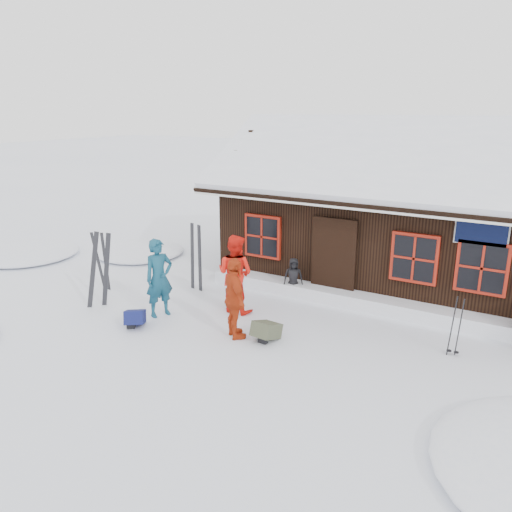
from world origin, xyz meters
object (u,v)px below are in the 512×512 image
Objects in this scene: skier_teal at (159,278)px; skier_orange_right at (235,299)px; backpack_olive at (266,333)px; backpack_blue at (135,320)px; ski_poles at (456,328)px; ski_pair_left at (100,271)px; skier_orange_left at (235,274)px; skier_crouched at (293,277)px.

skier_orange_right is at bearing -68.99° from skier_teal.
backpack_olive is (0.63, 0.20, -0.70)m from skier_orange_right.
backpack_blue is at bearing -158.04° from backpack_olive.
ski_poles is 2.18× the size of backpack_olive.
backpack_olive is at bearing -26.40° from ski_pair_left.
skier_orange_left reaches higher than backpack_olive.
skier_orange_left reaches higher than ski_poles.
skier_teal reaches higher than skier_orange_right.
skier_orange_right is 1.39× the size of ski_poles.
skier_crouched is (0.74, 1.55, -0.42)m from skier_orange_left.
skier_teal is 1.82× the size of skier_crouched.
ski_poles is 3.66m from backpack_olive.
skier_teal is 0.96× the size of ski_pair_left.
skier_orange_right reaches higher than backpack_blue.
backpack_blue is (-2.14, -3.40, -0.35)m from skier_crouched.
ski_pair_left is 3.52× the size of backpack_blue.
skier_crouched is at bearing -49.76° from skier_orange_right.
skier_crouched is at bearing 7.44° from ski_pair_left.
skier_teal is 1.60m from ski_pair_left.
skier_orange_left is 1.49× the size of ski_poles.
skier_orange_left is 1.85× the size of skier_crouched.
backpack_blue is at bearing -160.90° from skier_teal.
ski_poles is at bearing -19.51° from ski_pair_left.
backpack_blue is (-2.16, -0.65, -0.71)m from skier_orange_right.
backpack_blue is 2.92m from backpack_olive.
skier_teal is 6.28m from ski_poles.
ski_pair_left is 1.75m from backpack_blue.
backpack_olive is at bearing -18.05° from backpack_blue.
ski_pair_left is at bearing 42.39° from skier_orange_right.
ski_pair_left is at bearing 24.68° from skier_orange_left.
ski_poles is (4.80, 0.24, -0.34)m from skier_orange_left.
skier_orange_left is 1.07× the size of skier_orange_right.
ski_pair_left is (-2.90, -1.38, -0.02)m from skier_orange_left.
ski_poles is at bearing -53.55° from skier_teal.
backpack_blue is (-6.20, -2.09, -0.43)m from ski_poles.
skier_crouched is 1.85× the size of backpack_blue.
ski_poles is (4.06, -1.31, 0.08)m from skier_crouched.
skier_orange_left is at bearing -26.61° from skier_teal.
skier_orange_left is 3.21m from ski_pair_left.
ski_pair_left is at bearing -168.12° from ski_poles.
ski_poles reaches higher than backpack_olive.
backpack_blue is at bearing -151.39° from skier_crouched.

